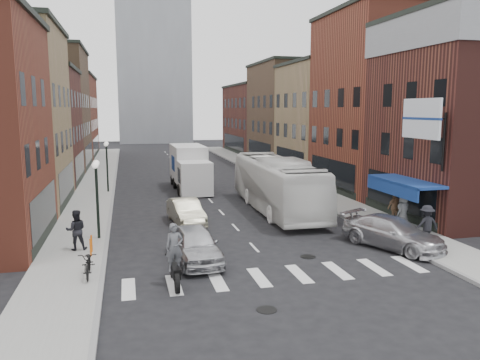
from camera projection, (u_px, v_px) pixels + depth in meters
name	position (u px, v px, depth m)	size (l,w,h in m)	color
ground	(260.00, 253.00, 21.81)	(160.00, 160.00, 0.00)	black
sidewalk_left	(97.00, 185.00, 40.92)	(3.00, 74.00, 0.15)	gray
sidewalk_right	(281.00, 178.00, 44.92)	(3.00, 74.00, 0.15)	gray
curb_left	(115.00, 185.00, 41.29)	(0.20, 74.00, 0.16)	gray
curb_right	(266.00, 179.00, 44.58)	(0.20, 74.00, 0.16)	gray
crosswalk_stripes	(280.00, 276.00, 18.93)	(12.00, 2.20, 0.01)	silver
bldg_left_mid_b	(17.00, 127.00, 40.55)	(10.30, 10.20, 10.30)	#471D19
bldg_left_far_a	(39.00, 109.00, 50.88)	(10.30, 12.20, 13.30)	brown
bldg_left_far_b	(57.00, 116.00, 64.48)	(10.30, 16.20, 11.30)	brown
bldg_right_corner	(474.00, 117.00, 28.72)	(10.30, 9.20, 12.30)	#471D19
bldg_right_mid_a	(391.00, 103.00, 37.69)	(10.30, 10.20, 14.30)	brown
bldg_right_mid_b	(336.00, 119.00, 47.52)	(10.30, 10.20, 11.30)	#A28859
bldg_right_far_a	(298.00, 113.00, 58.01)	(10.30, 12.20, 12.30)	brown
bldg_right_far_b	(265.00, 119.00, 71.60)	(10.30, 16.20, 10.30)	#471D19
awning_blue	(402.00, 183.00, 25.91)	(1.80, 5.00, 0.78)	navy
billboard_sign	(423.00, 120.00, 23.38)	(1.52, 3.00, 3.70)	black
distant_tower	(152.00, 16.00, 92.92)	(14.00, 14.00, 50.00)	#9399A0
streetlamp_near	(97.00, 185.00, 23.47)	(0.32, 1.22, 4.11)	black
streetlamp_far	(107.00, 157.00, 36.91)	(0.32, 1.22, 4.11)	black
bike_rack	(91.00, 245.00, 21.19)	(0.08, 0.68, 0.80)	#D8590C
box_truck	(190.00, 168.00, 38.75)	(2.63, 8.33, 3.61)	silver
motorcycle_rider	(175.00, 257.00, 17.69)	(0.69, 2.40, 2.45)	black
transit_bus	(277.00, 184.00, 30.75)	(2.97, 12.71, 3.54)	silver
sedan_left_near	(195.00, 244.00, 20.58)	(1.84, 4.56, 1.56)	#B9B9BE
sedan_left_far	(186.00, 212.00, 27.36)	(1.53, 4.39, 1.45)	#B6B094
curb_car	(393.00, 233.00, 22.61)	(2.10, 5.18, 1.50)	#BAB9BE
parked_bicycle	(89.00, 263.00, 18.44)	(0.68, 1.95, 1.03)	black
ped_left_solo	(76.00, 230.00, 21.76)	(0.92, 0.53, 1.90)	black
ped_right_a	(427.00, 224.00, 22.77)	(1.24, 0.61, 1.91)	black
ped_right_b	(395.00, 207.00, 26.98)	(1.07, 0.54, 1.82)	#986E4D
ped_right_c	(403.00, 210.00, 25.95)	(0.92, 0.60, 1.89)	#5A5E62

